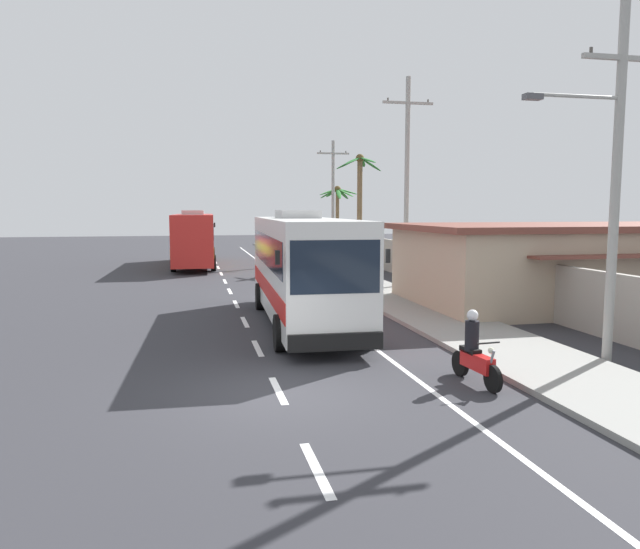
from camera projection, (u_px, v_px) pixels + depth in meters
ground_plane at (279, 392)px, 12.73m from camera, size 160.00×160.00×0.00m
sidewalk_kerb at (409, 305)px, 23.88m from camera, size 3.20×90.00×0.14m
lane_markings at (276, 294)px, 27.46m from camera, size 3.41×71.00×0.01m
boundary_wall at (454, 270)px, 28.46m from camera, size 0.24×60.00×2.03m
coach_bus_foreground at (303, 265)px, 20.19m from camera, size 3.21×11.11×3.90m
coach_bus_far_lane at (194, 237)px, 41.03m from camera, size 3.23×12.28×3.88m
motorcycle_beside_bus at (475, 354)px, 13.36m from camera, size 0.56×1.96×1.67m
pedestrian_near_kerb at (363, 265)px, 30.69m from camera, size 0.36×0.36×1.78m
pedestrian_midwalk at (328, 259)px, 35.14m from camera, size 0.36×0.36×1.64m
pedestrian_far_walk at (348, 260)px, 34.45m from camera, size 0.36×0.36×1.63m
utility_pole_nearest at (613, 168)px, 14.59m from camera, size 3.70×0.24×9.36m
utility_pole_mid at (407, 179)px, 29.33m from camera, size 2.60×0.24×10.39m
utility_pole_far at (333, 199)px, 44.10m from camera, size 2.43×0.24×9.01m
palm_nearest at (360, 194)px, 39.45m from camera, size 3.14×3.35×7.61m
palm_second at (338, 205)px, 47.63m from camera, size 3.28×3.05×5.84m
roadside_building at (591, 263)px, 24.77m from camera, size 15.87×8.27×3.34m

